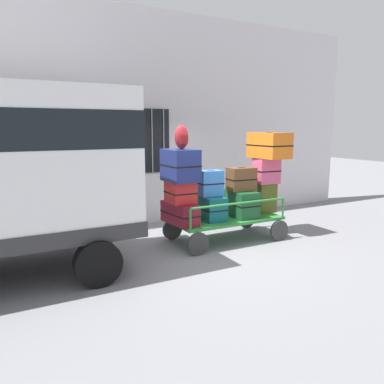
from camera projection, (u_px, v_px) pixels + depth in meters
name	position (u px, v px, depth m)	size (l,w,h in m)	color
ground_plane	(198.00, 247.00, 7.35)	(40.00, 40.00, 0.00)	gray
building_wall	(151.00, 120.00, 8.94)	(12.00, 0.38, 5.00)	silver
luggage_cart	(226.00, 222.00, 7.72)	(2.34, 1.18, 0.48)	#2D8438
cart_railing	(226.00, 201.00, 7.65)	(2.22, 1.04, 0.41)	#2D8438
suitcase_left_bottom	(180.00, 213.00, 7.20)	(0.47, 0.92, 0.42)	maroon
suitcase_left_middle	(180.00, 192.00, 7.10)	(0.48, 0.52, 0.42)	#B21E1E
suitcase_left_top	(180.00, 165.00, 7.01)	(0.55, 0.73, 0.61)	navy
suitcase_midleft_bottom	(212.00, 208.00, 7.49)	(0.46, 0.66, 0.48)	#0F5960
suitcase_midleft_middle	(211.00, 183.00, 7.45)	(0.49, 0.35, 0.52)	#3372C6
suitcase_center_bottom	(239.00, 203.00, 7.85)	(0.51, 0.95, 0.55)	#194C28
suitcase_center_middle	(241.00, 179.00, 7.70)	(0.58, 0.41, 0.48)	brown
suitcase_midright_bottom	(266.00, 198.00, 8.14)	(0.44, 0.30, 0.64)	#4C5119
suitcase_midright_middle	(266.00, 171.00, 8.06)	(0.54, 0.43, 0.55)	#CC4C72
suitcase_midright_top	(269.00, 145.00, 7.91)	(0.56, 0.89, 0.54)	orange
backpack	(182.00, 137.00, 6.90)	(0.27, 0.22, 0.44)	maroon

